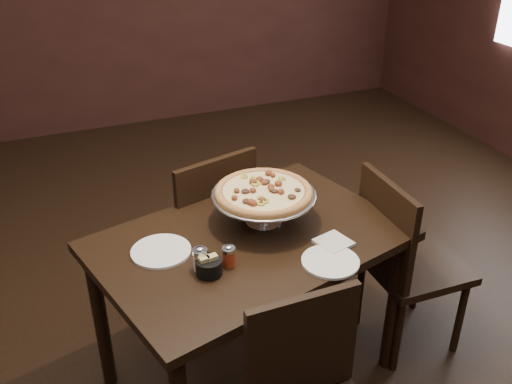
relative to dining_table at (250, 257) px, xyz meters
name	(u,v)px	position (x,y,z in m)	size (l,w,h in m)	color
room	(262,99)	(0.02, -0.08, 0.73)	(6.04, 7.04, 2.84)	black
dining_table	(250,257)	(0.00, 0.00, 0.00)	(1.41, 1.11, 0.78)	black
pizza_stand	(263,192)	(0.10, 0.08, 0.25)	(0.45, 0.45, 0.18)	silver
parmesan_shaker	(200,259)	(-0.25, -0.14, 0.15)	(0.06, 0.06, 0.10)	beige
pepper_flake_shaker	(229,256)	(-0.15, -0.15, 0.15)	(0.05, 0.05, 0.09)	maroon
packet_caddy	(209,266)	(-0.23, -0.17, 0.14)	(0.10, 0.10, 0.08)	black
napkin_stack	(333,243)	(0.30, -0.18, 0.11)	(0.13, 0.13, 0.01)	silver
plate_left	(161,251)	(-0.37, 0.03, 0.11)	(0.24, 0.24, 0.01)	white
plate_near	(330,262)	(0.22, -0.29, 0.11)	(0.23, 0.23, 0.01)	white
serving_spatula	(299,188)	(0.26, 0.07, 0.25)	(0.15, 0.15, 0.02)	silver
chair_far	(205,228)	(-0.04, 0.53, -0.15)	(0.55, 0.55, 0.95)	black
chair_side	(403,258)	(0.75, -0.07, -0.16)	(0.45, 0.45, 0.93)	black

